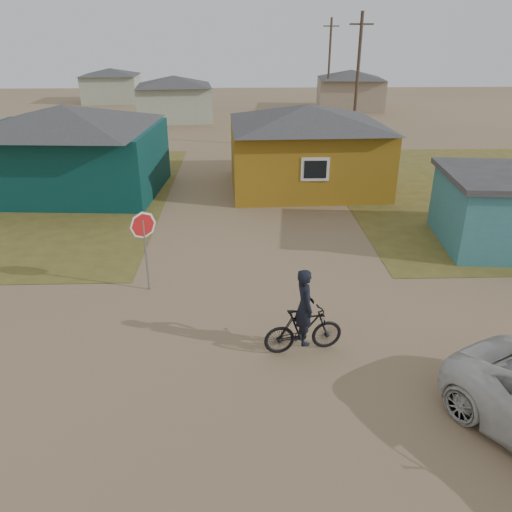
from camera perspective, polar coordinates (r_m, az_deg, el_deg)
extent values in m
plane|color=#8F7352|center=(11.84, 1.83, -11.80)|extent=(120.00, 120.00, 0.00)
cube|color=#093231|center=(24.92, -20.49, 10.18)|extent=(8.40, 6.54, 3.00)
pyramid|color=#333335|center=(24.56, -21.19, 14.68)|extent=(8.93, 7.08, 1.00)
cube|color=#8E6415|center=(24.37, 5.73, 11.28)|extent=(7.21, 6.24, 3.00)
pyramid|color=#333335|center=(24.00, 5.93, 15.82)|extent=(7.72, 6.76, 0.90)
cube|color=silver|center=(21.42, 6.78, 9.82)|extent=(1.20, 0.06, 1.00)
cube|color=black|center=(21.39, 6.79, 9.80)|extent=(0.95, 0.04, 0.75)
cube|color=#A0AA92|center=(44.20, -9.24, 16.86)|extent=(6.49, 5.60, 2.80)
pyramid|color=#333335|center=(44.01, -9.41, 19.18)|extent=(7.04, 6.15, 0.80)
cube|color=gray|center=(50.98, 10.67, 17.74)|extent=(6.41, 5.50, 2.80)
pyramid|color=#333335|center=(50.81, 10.84, 19.75)|extent=(6.95, 6.05, 0.80)
cube|color=#A0AA92|center=(57.37, -16.16, 17.89)|extent=(5.75, 5.28, 2.70)
pyramid|color=#333335|center=(57.23, -16.37, 19.57)|extent=(6.28, 5.81, 0.70)
cylinder|color=#4B382D|center=(32.47, 11.46, 18.69)|extent=(0.20, 0.20, 8.00)
cube|color=#4B382D|center=(32.34, 11.99, 24.50)|extent=(1.40, 0.10, 0.10)
cylinder|color=#4B382D|center=(48.32, 8.34, 20.64)|extent=(0.20, 0.20, 8.00)
cube|color=#4B382D|center=(48.23, 8.60, 24.55)|extent=(1.40, 0.10, 0.10)
cylinder|color=gray|center=(14.64, -12.44, 0.03)|extent=(0.06, 0.06, 2.18)
imported|color=black|center=(11.88, 5.44, -8.42)|extent=(1.96, 0.84, 1.14)
imported|color=black|center=(11.55, 5.57, -5.76)|extent=(0.55, 0.75, 1.87)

